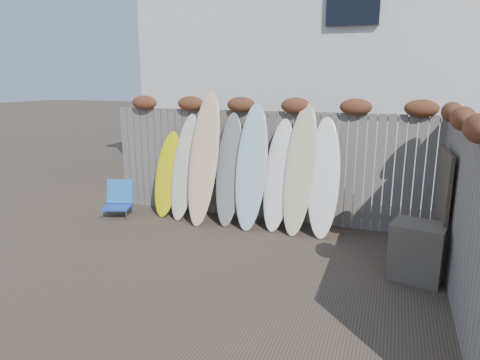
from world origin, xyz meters
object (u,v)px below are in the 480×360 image
(wooden_crate, at_px, (417,251))
(lattice_panel, at_px, (441,210))
(beach_chair, at_px, (118,199))
(surfboard_0, at_px, (168,174))

(wooden_crate, xyz_separation_m, lattice_panel, (0.28, 0.47, 0.44))
(beach_chair, height_order, surfboard_0, surfboard_0)
(wooden_crate, xyz_separation_m, surfboard_0, (-4.39, 1.34, 0.42))
(beach_chair, distance_m, surfboard_0, 1.07)
(surfboard_0, bearing_deg, wooden_crate, -11.99)
(wooden_crate, relative_size, surfboard_0, 0.45)
(beach_chair, bearing_deg, wooden_crate, -10.36)
(wooden_crate, height_order, surfboard_0, surfboard_0)
(wooden_crate, relative_size, lattice_panel, 0.46)
(lattice_panel, height_order, surfboard_0, lattice_panel)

